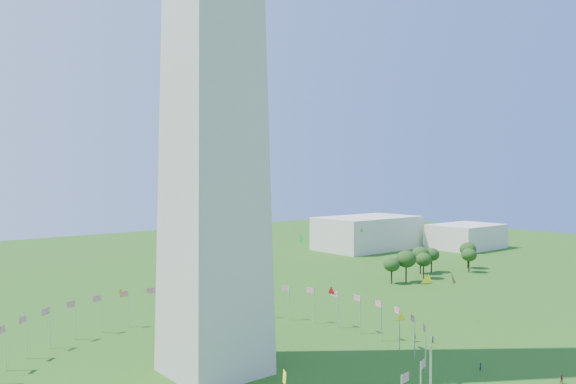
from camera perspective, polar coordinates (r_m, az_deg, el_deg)
The scene contains 5 objects.
flag_ring at distance 111.48m, azimuth -7.47°, elevation -15.49°, with size 80.24×80.24×9.00m.
gov_building_east_a at distance 281.98m, azimuth 8.06°, elevation -4.12°, with size 50.00×30.00×16.00m, color beige.
gov_building_east_b at distance 295.21m, azimuth 17.68°, elevation -4.31°, with size 35.00×25.00×12.00m, color beige.
kites_aloft at distance 94.11m, azimuth 5.66°, elevation -10.11°, with size 113.12×73.00×34.95m.
tree_line_east at distance 213.89m, azimuth 14.30°, elevation -6.96°, with size 53.20×15.55×10.93m.
Camera 1 is at (-55.61, -40.63, 37.97)m, focal length 35.00 mm.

